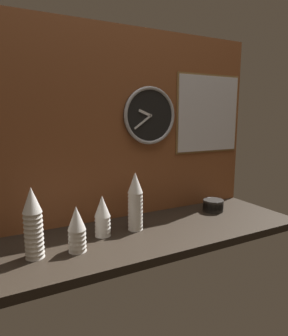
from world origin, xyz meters
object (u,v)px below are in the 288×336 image
(cup_stack_far_left, at_px, (33,223))
(menu_board, at_px, (208,114))
(cup_stack_left, at_px, (77,229))
(cup_stack_center_left, at_px, (102,216))
(wall_clock, at_px, (150,116))
(cup_stack_center, at_px, (135,201))
(bowl_stack_far_right, at_px, (213,205))

(cup_stack_far_left, xyz_separation_m, menu_board, (1.13, 0.28, 0.44))
(menu_board, bearing_deg, cup_stack_far_left, -165.95)
(cup_stack_far_left, xyz_separation_m, cup_stack_left, (0.17, -0.03, -0.05))
(cup_stack_left, bearing_deg, cup_stack_far_left, 171.23)
(cup_stack_center_left, distance_m, cup_stack_far_left, 0.34)
(cup_stack_far_left, bearing_deg, menu_board, 14.05)
(cup_stack_far_left, relative_size, menu_board, 0.61)
(cup_stack_center_left, height_order, wall_clock, wall_clock)
(cup_stack_center, bearing_deg, cup_stack_left, -162.00)
(cup_stack_far_left, bearing_deg, bowl_stack_far_right, 6.61)
(wall_clock, height_order, menu_board, menu_board)
(cup_stack_left, bearing_deg, cup_stack_center_left, 34.89)
(cup_stack_center_left, xyz_separation_m, bowl_stack_far_right, (0.73, 0.04, -0.06))
(cup_stack_center, bearing_deg, wall_clock, 45.19)
(cup_stack_left, xyz_separation_m, menu_board, (0.96, 0.31, 0.49))
(cup_stack_far_left, bearing_deg, cup_stack_center, 9.22)
(cup_stack_left, bearing_deg, wall_clock, 29.77)
(cup_stack_far_left, distance_m, cup_stack_left, 0.18)
(cup_stack_center, distance_m, wall_clock, 0.51)
(cup_stack_center_left, bearing_deg, menu_board, 14.01)
(cup_stack_left, distance_m, bowl_stack_far_right, 0.90)
(bowl_stack_far_right, bearing_deg, cup_stack_left, -170.45)
(cup_stack_center, height_order, wall_clock, wall_clock)
(cup_stack_center, bearing_deg, bowl_stack_far_right, 4.20)
(cup_stack_left, distance_m, cup_stack_center, 0.35)
(bowl_stack_far_right, bearing_deg, menu_board, 66.51)
(cup_stack_left, height_order, menu_board, menu_board)
(menu_board, bearing_deg, cup_stack_left, -162.11)
(cup_stack_center_left, bearing_deg, cup_stack_center, -0.13)
(cup_stack_center_left, distance_m, menu_board, 0.96)
(cup_stack_center_left, height_order, menu_board, menu_board)
(cup_stack_left, xyz_separation_m, bowl_stack_far_right, (0.89, 0.15, -0.06))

